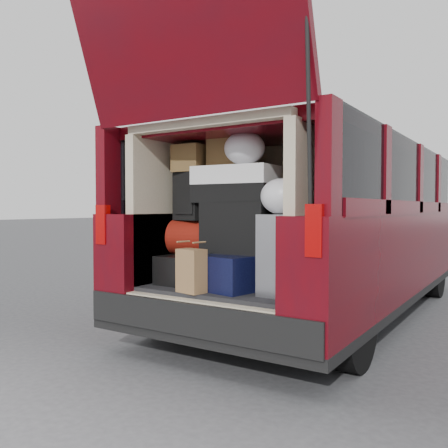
{
  "coord_description": "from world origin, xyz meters",
  "views": [
    {
      "loc": [
        1.89,
        -2.86,
        1.15
      ],
      "look_at": [
        -0.1,
        0.2,
        1.02
      ],
      "focal_mm": 38.0,
      "sensor_mm": 36.0,
      "label": 1
    }
  ],
  "objects_px": {
    "backpack": "(191,196)",
    "twotone_duffel": "(235,184)",
    "kraft_bag": "(191,271)",
    "black_hardshell": "(195,269)",
    "silver_roller": "(284,254)",
    "navy_hardshell": "(236,271)",
    "black_soft_case": "(240,228)",
    "red_duffel": "(197,237)"
  },
  "relations": [
    {
      "from": "kraft_bag",
      "to": "twotone_duffel",
      "type": "distance_m",
      "value": 0.75
    },
    {
      "from": "navy_hardshell",
      "to": "red_duffel",
      "type": "height_order",
      "value": "red_duffel"
    },
    {
      "from": "kraft_bag",
      "to": "backpack",
      "type": "relative_size",
      "value": 0.81
    },
    {
      "from": "kraft_bag",
      "to": "backpack",
      "type": "xyz_separation_m",
      "value": [
        -0.27,
        0.36,
        0.54
      ]
    },
    {
      "from": "navy_hardshell",
      "to": "backpack",
      "type": "bearing_deg",
      "value": -171.84
    },
    {
      "from": "navy_hardshell",
      "to": "backpack",
      "type": "distance_m",
      "value": 0.71
    },
    {
      "from": "backpack",
      "to": "twotone_duffel",
      "type": "distance_m",
      "value": 0.4
    },
    {
      "from": "kraft_bag",
      "to": "black_soft_case",
      "type": "relative_size",
      "value": 0.58
    },
    {
      "from": "black_hardshell",
      "to": "silver_roller",
      "type": "height_order",
      "value": "silver_roller"
    },
    {
      "from": "black_soft_case",
      "to": "kraft_bag",
      "type": "bearing_deg",
      "value": -113.62
    },
    {
      "from": "black_hardshell",
      "to": "kraft_bag",
      "type": "bearing_deg",
      "value": -56.46
    },
    {
      "from": "black_hardshell",
      "to": "twotone_duffel",
      "type": "distance_m",
      "value": 0.75
    },
    {
      "from": "red_duffel",
      "to": "black_soft_case",
      "type": "bearing_deg",
      "value": -5.36
    },
    {
      "from": "navy_hardshell",
      "to": "silver_roller",
      "type": "bearing_deg",
      "value": 4.37
    },
    {
      "from": "red_duffel",
      "to": "backpack",
      "type": "relative_size",
      "value": 1.1
    },
    {
      "from": "black_hardshell",
      "to": "red_duffel",
      "type": "xyz_separation_m",
      "value": [
        0.01,
        0.01,
        0.25
      ]
    },
    {
      "from": "black_hardshell",
      "to": "navy_hardshell",
      "type": "distance_m",
      "value": 0.4
    },
    {
      "from": "kraft_bag",
      "to": "backpack",
      "type": "distance_m",
      "value": 0.7
    },
    {
      "from": "silver_roller",
      "to": "black_soft_case",
      "type": "relative_size",
      "value": 1.05
    },
    {
      "from": "navy_hardshell",
      "to": "backpack",
      "type": "height_order",
      "value": "backpack"
    },
    {
      "from": "black_hardshell",
      "to": "silver_roller",
      "type": "distance_m",
      "value": 0.84
    },
    {
      "from": "red_duffel",
      "to": "twotone_duffel",
      "type": "xyz_separation_m",
      "value": [
        0.34,
        0.03,
        0.41
      ]
    },
    {
      "from": "silver_roller",
      "to": "backpack",
      "type": "distance_m",
      "value": 0.95
    },
    {
      "from": "kraft_bag",
      "to": "black_soft_case",
      "type": "xyz_separation_m",
      "value": [
        0.16,
        0.39,
        0.29
      ]
    },
    {
      "from": "black_soft_case",
      "to": "twotone_duffel",
      "type": "bearing_deg",
      "value": 165.55
    },
    {
      "from": "backpack",
      "to": "twotone_duffel",
      "type": "relative_size",
      "value": 0.62
    },
    {
      "from": "kraft_bag",
      "to": "twotone_duffel",
      "type": "relative_size",
      "value": 0.5
    },
    {
      "from": "kraft_bag",
      "to": "black_hardshell",
      "type": "bearing_deg",
      "value": 134.24
    },
    {
      "from": "black_hardshell",
      "to": "silver_roller",
      "type": "relative_size",
      "value": 1.01
    },
    {
      "from": "black_hardshell",
      "to": "kraft_bag",
      "type": "distance_m",
      "value": 0.44
    },
    {
      "from": "kraft_bag",
      "to": "backpack",
      "type": "bearing_deg",
      "value": 138.53
    },
    {
      "from": "navy_hardshell",
      "to": "black_soft_case",
      "type": "height_order",
      "value": "black_soft_case"
    },
    {
      "from": "silver_roller",
      "to": "navy_hardshell",
      "type": "bearing_deg",
      "value": 175.68
    },
    {
      "from": "navy_hardshell",
      "to": "backpack",
      "type": "relative_size",
      "value": 1.54
    },
    {
      "from": "navy_hardshell",
      "to": "kraft_bag",
      "type": "relative_size",
      "value": 1.91
    },
    {
      "from": "backpack",
      "to": "twotone_duffel",
      "type": "bearing_deg",
      "value": 17.28
    },
    {
      "from": "twotone_duffel",
      "to": "black_hardshell",
      "type": "bearing_deg",
      "value": -177.96
    },
    {
      "from": "black_hardshell",
      "to": "silver_roller",
      "type": "xyz_separation_m",
      "value": [
        0.82,
        -0.08,
        0.16
      ]
    },
    {
      "from": "silver_roller",
      "to": "black_hardshell",
      "type": "bearing_deg",
      "value": 176.96
    },
    {
      "from": "black_soft_case",
      "to": "backpack",
      "type": "distance_m",
      "value": 0.5
    },
    {
      "from": "kraft_bag",
      "to": "red_duffel",
      "type": "bearing_deg",
      "value": 132.68
    },
    {
      "from": "navy_hardshell",
      "to": "kraft_bag",
      "type": "distance_m",
      "value": 0.38
    }
  ]
}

